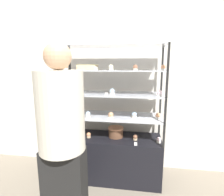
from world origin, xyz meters
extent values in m
plane|color=gray|center=(0.00, 0.00, 0.00)|extent=(20.00, 20.00, 0.00)
cube|color=silver|center=(0.00, 0.38, 1.30)|extent=(8.00, 0.05, 2.60)
cube|color=black|center=(0.00, 0.00, 0.30)|extent=(1.31, 0.47, 0.61)
cube|color=black|center=(-0.64, 0.22, 0.76)|extent=(0.02, 0.02, 0.30)
cube|color=black|center=(0.64, 0.22, 0.76)|extent=(0.02, 0.02, 0.30)
cube|color=black|center=(-0.64, -0.22, 0.76)|extent=(0.02, 0.02, 0.30)
cube|color=black|center=(0.64, -0.22, 0.76)|extent=(0.02, 0.02, 0.30)
cube|color=#B7BCC6|center=(0.00, 0.00, 0.90)|extent=(1.31, 0.47, 0.01)
cube|color=black|center=(-0.64, 0.22, 1.06)|extent=(0.02, 0.02, 0.30)
cube|color=black|center=(0.64, 0.22, 1.06)|extent=(0.02, 0.02, 0.30)
cube|color=black|center=(-0.64, -0.22, 1.06)|extent=(0.02, 0.02, 0.30)
cube|color=black|center=(0.64, -0.22, 1.06)|extent=(0.02, 0.02, 0.30)
cube|color=#B7BCC6|center=(0.00, 0.00, 1.20)|extent=(1.31, 0.47, 0.01)
cube|color=black|center=(-0.64, 0.22, 1.35)|extent=(0.02, 0.02, 0.30)
cube|color=black|center=(0.64, 0.22, 1.35)|extent=(0.02, 0.02, 0.30)
cube|color=black|center=(-0.64, -0.22, 1.35)|extent=(0.02, 0.02, 0.30)
cube|color=black|center=(0.64, -0.22, 1.35)|extent=(0.02, 0.02, 0.30)
cube|color=#B7BCC6|center=(0.00, 0.00, 1.50)|extent=(1.31, 0.47, 0.01)
cube|color=black|center=(-0.64, 0.22, 1.65)|extent=(0.02, 0.02, 0.30)
cube|color=black|center=(0.64, 0.22, 1.65)|extent=(0.02, 0.02, 0.30)
cube|color=black|center=(-0.64, -0.22, 1.65)|extent=(0.02, 0.02, 0.30)
cube|color=black|center=(0.64, -0.22, 1.65)|extent=(0.02, 0.02, 0.30)
cube|color=#B7BCC6|center=(0.00, 0.00, 1.80)|extent=(1.31, 0.47, 0.01)
cylinder|color=brown|center=(0.05, 0.02, 0.66)|extent=(0.20, 0.20, 0.11)
cylinder|color=#E5996B|center=(0.05, 0.02, 0.73)|extent=(0.20, 0.20, 0.02)
cube|color=#DBBC84|center=(-0.33, 0.04, 1.54)|extent=(0.25, 0.17, 0.06)
cube|color=#F4EAB2|center=(-0.33, 0.04, 1.57)|extent=(0.25, 0.17, 0.01)
cylinder|color=beige|center=(-0.61, -0.04, 0.62)|extent=(0.05, 0.05, 0.03)
sphere|color=#E5996B|center=(-0.61, -0.04, 0.65)|extent=(0.06, 0.06, 0.06)
cylinder|color=#CCB28C|center=(-0.31, -0.06, 0.62)|extent=(0.05, 0.05, 0.03)
sphere|color=#E5996B|center=(-0.31, -0.06, 0.65)|extent=(0.06, 0.06, 0.06)
cylinder|color=#CCB28C|center=(0.31, -0.05, 0.62)|extent=(0.05, 0.05, 0.03)
sphere|color=#8C5B42|center=(0.31, -0.05, 0.65)|extent=(0.06, 0.06, 0.06)
cylinder|color=white|center=(0.61, -0.09, 0.62)|extent=(0.05, 0.05, 0.03)
sphere|color=silver|center=(0.61, -0.09, 0.65)|extent=(0.06, 0.06, 0.06)
cube|color=white|center=(0.32, -0.22, 0.63)|extent=(0.04, 0.00, 0.04)
cylinder|color=white|center=(-0.59, -0.07, 0.92)|extent=(0.06, 0.06, 0.03)
sphere|color=#E5996B|center=(-0.59, -0.07, 0.95)|extent=(0.06, 0.06, 0.06)
cylinder|color=beige|center=(-0.29, -0.11, 0.92)|extent=(0.06, 0.06, 0.03)
sphere|color=silver|center=(-0.29, -0.11, 0.95)|extent=(0.06, 0.06, 0.06)
cylinder|color=#CCB28C|center=(0.00, -0.10, 0.92)|extent=(0.06, 0.06, 0.03)
sphere|color=#E5996B|center=(0.00, -0.10, 0.95)|extent=(0.06, 0.06, 0.06)
cylinder|color=beige|center=(0.29, -0.04, 0.92)|extent=(0.06, 0.06, 0.03)
sphere|color=silver|center=(0.29, -0.04, 0.95)|extent=(0.06, 0.06, 0.06)
cylinder|color=white|center=(0.59, -0.05, 0.92)|extent=(0.06, 0.06, 0.03)
sphere|color=#E5996B|center=(0.59, -0.05, 0.95)|extent=(0.06, 0.06, 0.06)
cube|color=white|center=(0.00, -0.22, 0.93)|extent=(0.04, 0.00, 0.04)
cylinder|color=#CCB28C|center=(-0.59, -0.07, 1.22)|extent=(0.06, 0.06, 0.02)
sphere|color=silver|center=(-0.59, -0.07, 1.25)|extent=(0.06, 0.06, 0.06)
cylinder|color=white|center=(0.01, -0.05, 1.22)|extent=(0.06, 0.06, 0.02)
sphere|color=silver|center=(0.01, -0.05, 1.25)|extent=(0.06, 0.06, 0.06)
cylinder|color=white|center=(0.59, -0.10, 1.22)|extent=(0.06, 0.06, 0.02)
sphere|color=silver|center=(0.59, -0.10, 1.25)|extent=(0.06, 0.06, 0.06)
cube|color=white|center=(-0.03, -0.22, 1.23)|extent=(0.04, 0.00, 0.04)
cylinder|color=beige|center=(-0.59, -0.06, 1.52)|extent=(0.05, 0.05, 0.02)
sphere|color=#E5996B|center=(-0.59, -0.06, 1.54)|extent=(0.06, 0.06, 0.06)
cylinder|color=white|center=(0.00, -0.08, 1.52)|extent=(0.05, 0.05, 0.02)
sphere|color=#F4EAB2|center=(0.00, -0.08, 1.54)|extent=(0.06, 0.06, 0.06)
cylinder|color=beige|center=(0.29, -0.08, 1.52)|extent=(0.05, 0.05, 0.02)
sphere|color=#8C5B42|center=(0.29, -0.08, 1.54)|extent=(0.06, 0.06, 0.06)
cylinder|color=white|center=(0.61, -0.12, 1.52)|extent=(0.05, 0.05, 0.02)
sphere|color=#E5996B|center=(0.61, -0.12, 1.54)|extent=(0.06, 0.06, 0.06)
cube|color=white|center=(-0.15, -0.22, 1.53)|extent=(0.04, 0.00, 0.04)
cylinder|color=#CCB28C|center=(-0.60, -0.04, 1.82)|extent=(0.05, 0.05, 0.02)
sphere|color=white|center=(-0.60, -0.04, 1.84)|extent=(0.05, 0.05, 0.05)
cylinder|color=#CCB28C|center=(-0.29, -0.10, 1.82)|extent=(0.05, 0.05, 0.02)
sphere|color=white|center=(-0.29, -0.10, 1.84)|extent=(0.05, 0.05, 0.05)
cylinder|color=white|center=(-0.01, -0.12, 1.82)|extent=(0.05, 0.05, 0.02)
sphere|color=silver|center=(-0.01, -0.12, 1.84)|extent=(0.05, 0.05, 0.05)
cylinder|color=white|center=(0.30, -0.11, 1.82)|extent=(0.05, 0.05, 0.02)
sphere|color=#F4EAB2|center=(0.30, -0.11, 1.84)|extent=(0.05, 0.05, 0.05)
cylinder|color=#CCB28C|center=(0.61, -0.12, 1.82)|extent=(0.05, 0.05, 0.02)
sphere|color=white|center=(0.61, -0.12, 1.84)|extent=(0.05, 0.05, 0.05)
cube|color=white|center=(-0.32, -0.22, 1.83)|extent=(0.04, 0.00, 0.04)
cube|color=black|center=(-0.33, -0.82, 0.41)|extent=(0.39, 0.21, 0.82)
cylinder|color=beige|center=(-0.33, -0.82, 1.17)|extent=(0.41, 0.41, 0.71)
sphere|color=tan|center=(-0.33, -0.82, 1.64)|extent=(0.23, 0.23, 0.23)
camera|label=1|loc=(0.32, -2.21, 1.57)|focal=28.00mm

